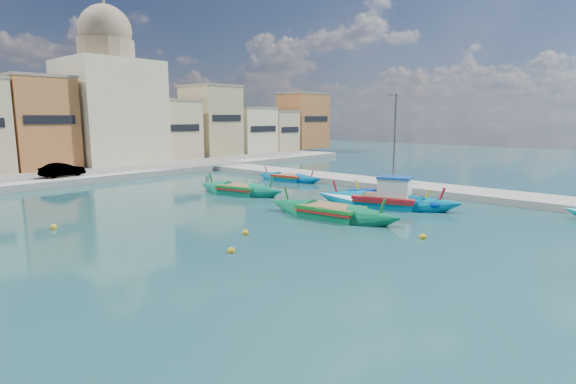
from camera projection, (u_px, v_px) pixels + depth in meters
ground at (326, 245)px, 21.60m from camera, size 160.00×160.00×0.00m
east_quay at (465, 193)px, 34.83m from camera, size 4.00×70.00×0.50m
north_quay at (55, 179)px, 42.51m from camera, size 80.00×8.00×0.60m
north_townhouses at (86, 126)px, 51.48m from camera, size 83.20×7.87×10.19m
church_block at (109, 97)px, 53.78m from camera, size 10.00×10.00×19.10m
quay_street_lamp at (394, 138)px, 37.68m from camera, size 1.18×0.16×8.00m
luzzu_turquoise_cabin at (386, 201)px, 30.57m from camera, size 4.96×10.38×3.27m
luzzu_blue_cabin at (390, 199)px, 31.45m from camera, size 3.14×8.52×2.95m
luzzu_cyan_mid at (288, 179)px, 42.93m from camera, size 2.71×7.60×2.20m
luzzu_green at (240, 191)px, 35.68m from camera, size 3.72×8.37×2.56m
luzzu_blue_south at (331, 213)px, 27.26m from camera, size 2.94×9.52×2.70m
mooring_buoys at (265, 213)px, 28.32m from camera, size 21.82×18.54×0.36m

